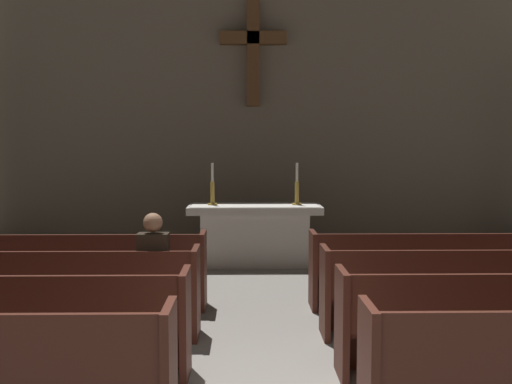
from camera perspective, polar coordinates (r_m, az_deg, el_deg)
pew_left_row_3 at (r=6.86m, az=-19.75°, el=-8.81°), size 3.39×0.50×0.95m
pew_left_row_4 at (r=7.92m, az=-17.10°, el=-6.97°), size 3.39×0.50×0.95m
pew_right_row_3 at (r=6.97m, az=20.26°, el=-8.62°), size 3.39×0.50×0.95m
pew_right_row_4 at (r=8.02m, az=17.30°, el=-6.84°), size 3.39×0.50×0.95m
altar at (r=10.28m, az=-0.12°, el=-3.83°), size 2.20×0.90×1.01m
candlestick_left at (r=10.21m, az=-4.05°, el=0.05°), size 0.16×0.16×0.69m
candlestick_right at (r=10.24m, az=3.80°, el=0.06°), size 0.16×0.16×0.69m
apse_with_cross at (r=12.43m, az=-0.28°, el=10.94°), size 11.36×0.49×6.82m
lone_worshipper at (r=6.57m, az=-9.35°, el=-7.28°), size 0.32×0.43×1.32m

